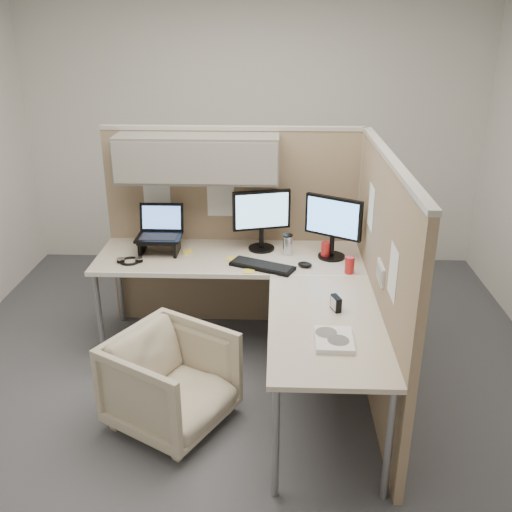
{
  "coord_description": "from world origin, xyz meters",
  "views": [
    {
      "loc": [
        0.24,
        -3.39,
        2.37
      ],
      "look_at": [
        0.1,
        0.25,
        0.85
      ],
      "focal_mm": 40.0,
      "sensor_mm": 36.0,
      "label": 1
    }
  ],
  "objects_px": {
    "monitor_left": "(262,215)",
    "keyboard": "(262,266)",
    "office_chair": "(171,377)",
    "desk": "(259,285)"
  },
  "relations": [
    {
      "from": "desk",
      "to": "keyboard",
      "type": "xyz_separation_m",
      "value": [
        0.02,
        0.2,
        0.05
      ]
    },
    {
      "from": "desk",
      "to": "office_chair",
      "type": "height_order",
      "value": "desk"
    },
    {
      "from": "office_chair",
      "to": "keyboard",
      "type": "bearing_deg",
      "value": -4.06
    },
    {
      "from": "office_chair",
      "to": "keyboard",
      "type": "xyz_separation_m",
      "value": [
        0.54,
        0.79,
        0.41
      ]
    },
    {
      "from": "desk",
      "to": "keyboard",
      "type": "distance_m",
      "value": 0.21
    },
    {
      "from": "monitor_left",
      "to": "keyboard",
      "type": "bearing_deg",
      "value": -102.53
    },
    {
      "from": "monitor_left",
      "to": "desk",
      "type": "bearing_deg",
      "value": -105.33
    },
    {
      "from": "office_chair",
      "to": "desk",
      "type": "bearing_deg",
      "value": -11.09
    },
    {
      "from": "office_chair",
      "to": "monitor_left",
      "type": "relative_size",
      "value": 1.43
    },
    {
      "from": "office_chair",
      "to": "keyboard",
      "type": "distance_m",
      "value": 1.04
    }
  ]
}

